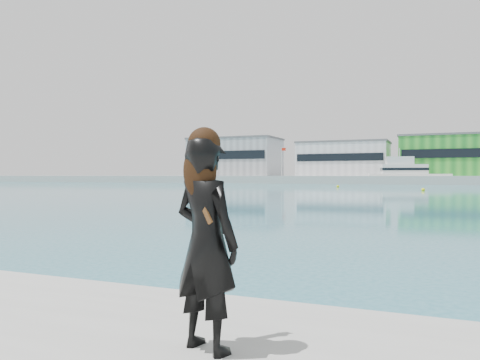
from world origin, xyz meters
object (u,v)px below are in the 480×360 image
(motor_yacht, at_px, (406,174))
(buoy_far, at_px, (338,187))
(woman, at_px, (206,236))
(buoy_near, at_px, (423,191))

(motor_yacht, bearing_deg, buoy_far, -118.33)
(motor_yacht, height_order, woman, motor_yacht)
(motor_yacht, bearing_deg, woman, -100.06)
(buoy_near, xyz_separation_m, woman, (-0.27, -66.62, 1.70))
(buoy_near, relative_size, buoy_far, 1.00)
(buoy_near, relative_size, woman, 0.28)
(motor_yacht, distance_m, woman, 116.21)
(woman, bearing_deg, buoy_near, -72.64)
(buoy_near, bearing_deg, buoy_far, 134.36)
(buoy_far, distance_m, woman, 82.96)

